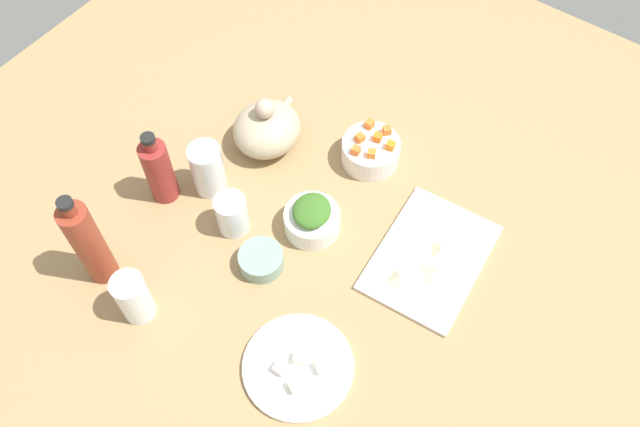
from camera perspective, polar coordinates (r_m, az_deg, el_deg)
The scene contains 27 objects.
tabletop at distance 147.13cm, azimuth 0.00°, elevation -1.35°, with size 190.00×190.00×3.00cm, color #997B50.
cutting_board at distance 143.24cm, azimuth 9.43°, elevation -3.74°, with size 29.30×21.02×1.00cm, color silver.
plate_tofu at distance 131.52cm, azimuth -1.89°, elevation -13.00°, with size 21.64×21.64×1.20cm, color white.
bowl_greens at distance 143.33cm, azimuth -0.69°, elevation -0.65°, with size 12.14×12.14×5.36cm, color white.
bowl_carrots at distance 154.14cm, azimuth 4.36°, elevation 5.33°, with size 13.39×13.39×5.98cm, color white.
bowl_small_side at distance 139.87cm, azimuth -5.08°, elevation -4.00°, with size 9.49×9.49×3.98cm, color gray.
teapot at distance 155.25cm, azimuth -4.57°, elevation 7.31°, with size 17.88×15.27×14.61cm.
bottle_0 at distance 147.60cm, azimuth -13.67°, elevation 3.60°, with size 6.06×6.06×20.14cm.
bottle_1 at distance 137.44cm, azimuth -19.26°, elevation -2.42°, with size 5.98×5.98×26.80cm.
drinking_glass_0 at distance 142.96cm, azimuth -7.58°, elevation -0.05°, with size 6.92×6.92×9.66cm, color white.
drinking_glass_1 at distance 135.90cm, azimuth -15.72°, elevation -6.93°, with size 6.67×6.67×12.28cm, color white.
drinking_glass_2 at distance 148.29cm, azimuth -9.62°, elevation 3.77°, with size 7.29×7.29×13.17cm, color white.
carrot_cube_0 at distance 149.19cm, azimuth 3.10°, elevation 5.43°, with size 1.80×1.80×1.80cm, color orange.
carrot_cube_1 at distance 154.15cm, azimuth 4.27°, elevation 7.65°, with size 1.80×1.80×1.80cm, color orange.
carrot_cube_2 at distance 151.84cm, azimuth 4.97°, elevation 6.53°, with size 1.80×1.80×1.80cm, color orange.
carrot_cube_3 at distance 148.84cm, azimuth 4.45°, elevation 5.14°, with size 1.80×1.80×1.80cm, color orange.
carrot_cube_4 at distance 151.48cm, azimuth 3.45°, elevation 6.51°, with size 1.80×1.80×1.80cm, color orange.
carrot_cube_5 at distance 150.66cm, azimuth 6.07°, elevation 5.83°, with size 1.80×1.80×1.80cm, color orange.
carrot_cube_6 at distance 153.35cm, azimuth 5.74°, elevation 7.13°, with size 1.80×1.80×1.80cm, color orange.
chopped_greens_mound at distance 139.73cm, azimuth -0.71°, elevation 0.26°, with size 9.05×8.13×3.14cm, color #396923.
tofu_cube_0 at distance 129.78cm, azimuth -3.43°, elevation -13.10°, with size 2.20×2.20×2.20cm, color white.
tofu_cube_1 at distance 130.28cm, azimuth -1.79°, elevation -12.30°, with size 2.20×2.20×2.20cm, color white.
tofu_cube_2 at distance 129.64cm, azimuth 0.13°, elevation -13.02°, with size 2.20×2.20×2.20cm, color white.
tofu_cube_3 at distance 128.54cm, azimuth -2.15°, elevation -14.58°, with size 2.20×2.20×2.20cm, color white.
dumpling_0 at distance 137.94cm, azimuth 6.85°, elevation -5.52°, with size 4.78×4.24×2.73cm, color beige.
dumpling_1 at distance 142.77cm, azimuth 10.45°, elevation -3.05°, with size 4.80×4.10×2.21cm, color beige.
dumpling_2 at distance 140.05cm, azimuth 9.92°, elevation -4.99°, with size 5.73×5.67×2.01cm, color beige.
Camera 1 is at (-61.49, -44.16, 127.65)cm, focal length 37.29 mm.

